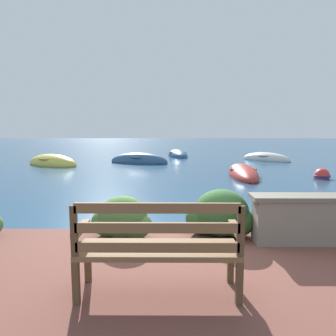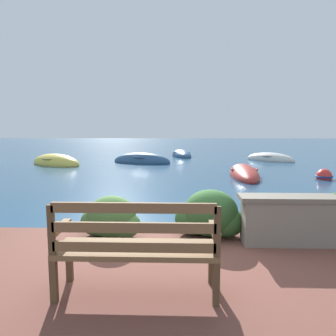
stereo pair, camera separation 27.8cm
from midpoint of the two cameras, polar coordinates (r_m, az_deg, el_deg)
name	(u,v)px [view 2 (the right image)]	position (r m, az deg, el deg)	size (l,w,h in m)	color
ground_plane	(164,243)	(5.18, 0.90, -12.91)	(80.00, 80.00, 0.00)	navy
park_bench	(136,245)	(3.10, -2.95, -13.32)	(1.52, 0.48, 0.93)	brown
stone_wall	(328,220)	(4.95, 27.51, -8.05)	(2.35, 0.39, 0.66)	gray
hedge_clump_left	(111,219)	(4.75, -8.28, -8.81)	(0.88, 0.63, 0.60)	#426B33
hedge_clump_centre	(210,216)	(4.81, 8.91, -8.22)	(0.99, 0.71, 0.67)	#2D5628
rowboat_nearest	(244,174)	(12.02, 13.76, -1.08)	(1.15, 3.43, 0.68)	#9E2D28
rowboat_mid	(56,163)	(15.76, -18.46, 0.81)	(3.06, 2.52, 0.87)	#DBC64C
rowboat_far	(142,162)	(15.64, -4.09, 1.12)	(2.97, 1.65, 0.86)	#2D517A
rowboat_outer	(270,159)	(17.47, 17.80, 1.42)	(2.50, 2.38, 0.73)	silver
rowboat_distant	(181,155)	(19.05, 2.78, 2.24)	(1.48, 2.83, 0.66)	#2D517A
mooring_buoy	(324,176)	(12.25, 26.11, -1.32)	(0.56, 0.56, 0.51)	red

